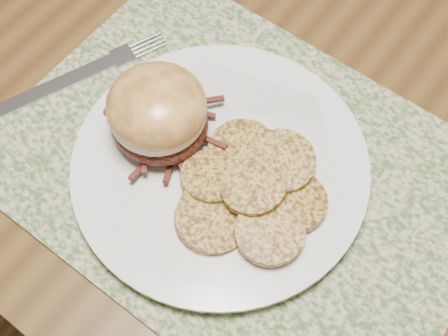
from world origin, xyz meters
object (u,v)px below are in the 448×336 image
Objects in this scene: dining_table at (307,51)px; dinner_plate at (220,167)px; pork_sandwich at (158,112)px; fork at (79,76)px.

dinner_plate is at bearing -79.61° from dining_table.
pork_sandwich is at bearing -173.90° from dinner_plate.
pork_sandwich reaches higher than fork.
dinner_plate is (0.04, -0.23, 0.09)m from dining_table.
pork_sandwich is 0.59× the size of fork.
fork is at bearing -121.09° from dining_table.
fork is (-0.12, 0.01, -0.05)m from pork_sandwich.
dinner_plate is at bearing 19.55° from pork_sandwich.
dining_table is at bearing 100.39° from dinner_plate.
fork is at bearing -179.99° from dinner_plate.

